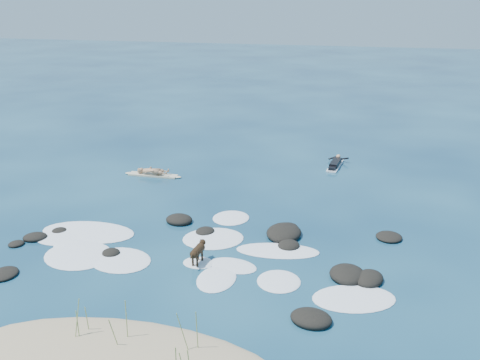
# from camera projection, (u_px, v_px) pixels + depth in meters

# --- Properties ---
(ground) EXTENTS (160.00, 160.00, 0.00)m
(ground) POSITION_uv_depth(u_px,v_px,m) (215.00, 235.00, 20.57)
(ground) COLOR #0A2642
(ground) RESTS_ON ground
(dune_grass) EXTENTS (3.60, 1.55, 1.23)m
(dune_grass) POSITION_uv_depth(u_px,v_px,m) (141.00, 338.00, 13.38)
(dune_grass) COLOR #7F9A4A
(dune_grass) RESTS_ON ground
(reef_rocks) EXTENTS (14.40, 7.40, 0.50)m
(reef_rocks) POSITION_uv_depth(u_px,v_px,m) (259.00, 251.00, 19.09)
(reef_rocks) COLOR black
(reef_rocks) RESTS_ON ground
(breaking_foam) EXTENTS (13.72, 7.17, 0.12)m
(breaking_foam) POSITION_uv_depth(u_px,v_px,m) (170.00, 251.00, 19.27)
(breaking_foam) COLOR white
(breaking_foam) RESTS_ON ground
(standing_surfer_rig) EXTENTS (3.05, 0.61, 1.74)m
(standing_surfer_rig) POSITION_uv_depth(u_px,v_px,m) (152.00, 163.00, 27.03)
(standing_surfer_rig) COLOR beige
(standing_surfer_rig) RESTS_ON ground
(paddling_surfer_rig) EXTENTS (1.14, 2.56, 0.44)m
(paddling_surfer_rig) POSITION_uv_depth(u_px,v_px,m) (335.00, 164.00, 28.70)
(paddling_surfer_rig) COLOR white
(paddling_surfer_rig) RESTS_ON ground
(dog) EXTENTS (0.37, 1.22, 0.77)m
(dog) POSITION_uv_depth(u_px,v_px,m) (198.00, 250.00, 18.25)
(dog) COLOR black
(dog) RESTS_ON ground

